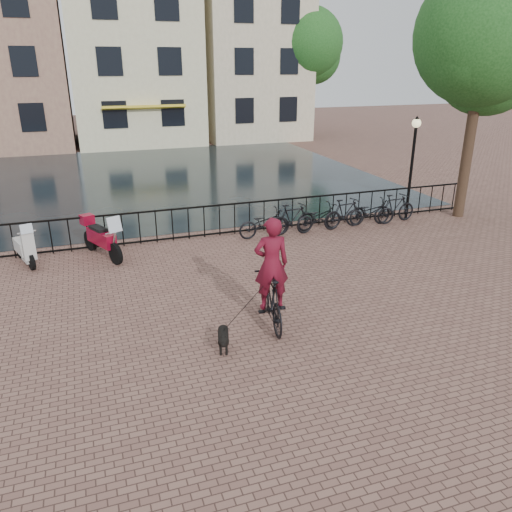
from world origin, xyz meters
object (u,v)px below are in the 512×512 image
object	(u,v)px
motorcycle	(101,234)
scooter	(23,241)
lamp_post	(413,151)
dog	(223,339)
cyclist	(271,279)

from	to	relation	value
motorcycle	scooter	size ratio (longest dim) A/B	1.35
scooter	lamp_post	bearing A→B (deg)	-18.75
dog	scooter	xyz separation A→B (m)	(-3.95, 6.05, 0.41)
lamp_post	scooter	xyz separation A→B (m)	(-12.37, -0.17, -1.72)
cyclist	scooter	distance (m)	7.47
lamp_post	motorcycle	size ratio (longest dim) A/B	1.74
dog	cyclist	bearing A→B (deg)	44.19
cyclist	motorcycle	xyz separation A→B (m)	(-3.15, 5.19, -0.34)
lamp_post	cyclist	xyz separation A→B (m)	(-7.19, -5.53, -1.33)
cyclist	motorcycle	bearing A→B (deg)	-50.90
lamp_post	cyclist	size ratio (longest dim) A/B	1.26
scooter	motorcycle	bearing A→B (deg)	-24.44
motorcycle	lamp_post	bearing A→B (deg)	-22.33
cyclist	dog	size ratio (longest dim) A/B	3.52
lamp_post	dog	bearing A→B (deg)	-143.54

